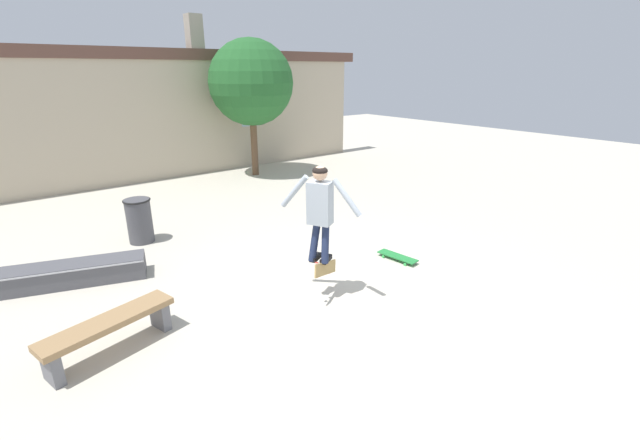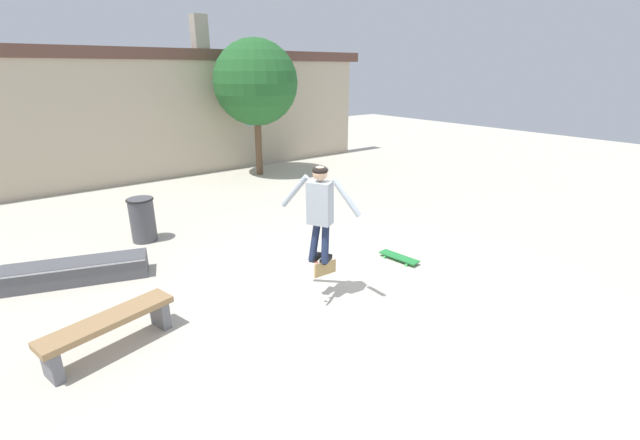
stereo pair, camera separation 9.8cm
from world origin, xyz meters
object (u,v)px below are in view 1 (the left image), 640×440
Objects in this scene: park_bench at (109,329)px; skateboard_flipping at (325,268)px; tree_right at (251,83)px; skate_ledge at (73,273)px; skateboard_resting at (398,256)px; skater at (320,206)px; trash_bin at (139,220)px.

skateboard_flipping is at bearing -25.65° from park_bench.
park_bench is 3.00m from skateboard_flipping.
skate_ledge is (-6.24, -4.82, -2.74)m from tree_right.
skateboard_resting is (4.83, -0.36, -0.27)m from park_bench.
skateboard_flipping is at bearing -26.13° from skate_ledge.
skater is (-3.36, -7.68, -1.45)m from tree_right.
skateboard_resting is (1.89, 0.22, -0.42)m from skateboard_flipping.
skateboard_flipping reaches higher than park_bench.
tree_right reaches higher than skateboard_flipping.
tree_right is at bearing 38.49° from skateboard_flipping.
skate_ledge is 4.16m from skateboard_flipping.
tree_right reaches higher than skateboard_resting.
skate_ledge is at bearing 107.25° from skater.
skater reaches higher than trash_bin.
trash_bin reaches higher than skateboard_flipping.
tree_right is 8.74m from skateboard_flipping.
trash_bin is 4.34m from skateboard_flipping.
skateboard_resting is at bearing -48.38° from trash_bin.
tree_right is at bearing 56.10° from skate_ledge.
tree_right reaches higher than trash_bin.
skateboard_flipping is (0.07, -0.05, -0.98)m from skater.
skater is 2.42m from skateboard_resting.
skate_ledge reaches higher than skateboard_resting.
park_bench is at bearing -71.18° from skate_ledge.
park_bench is at bearing -112.17° from trash_bin.
skate_ledge is at bearing 106.97° from skateboard_flipping.
park_bench reaches higher than skateboard_resting.
trash_bin reaches higher than skate_ledge.
skate_ledge is 5.55m from skateboard_resting.
skateboard_flipping is 1.95m from skateboard_resting.
skateboard_flipping is (2.95, -2.91, 0.31)m from skate_ledge.
skate_ledge is 2.82× the size of skateboard_resting.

